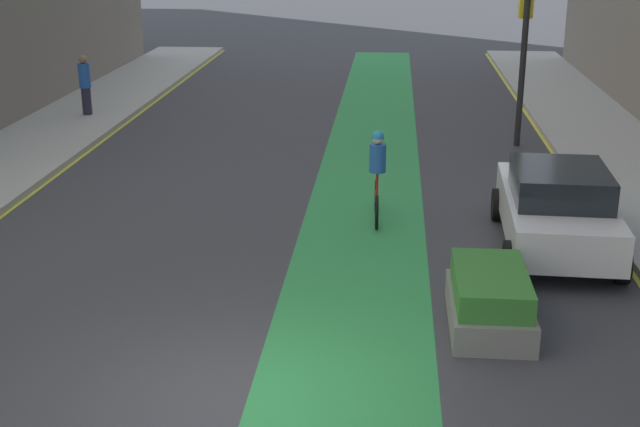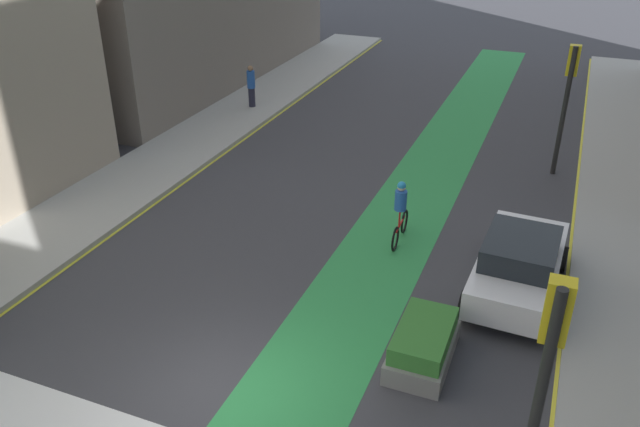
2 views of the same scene
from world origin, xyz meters
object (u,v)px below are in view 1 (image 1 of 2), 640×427
(car_white_right_far, at_px, (557,207))
(median_planter, at_px, (490,300))
(cyclist_in_lane, at_px, (377,174))
(pedestrian_sidewalk_left_a, at_px, (85,84))
(traffic_signal_far_right, at_px, (525,31))

(car_white_right_far, height_order, median_planter, car_white_right_far)
(cyclist_in_lane, distance_m, pedestrian_sidewalk_left_a, 12.30)
(car_white_right_far, height_order, pedestrian_sidewalk_left_a, pedestrian_sidewalk_left_a)
(traffic_signal_far_right, bearing_deg, median_planter, -99.43)
(cyclist_in_lane, xyz_separation_m, median_planter, (1.75, -4.49, -0.57))
(traffic_signal_far_right, height_order, car_white_right_far, traffic_signal_far_right)
(car_white_right_far, height_order, cyclist_in_lane, cyclist_in_lane)
(traffic_signal_far_right, relative_size, pedestrian_sidewalk_left_a, 2.42)
(cyclist_in_lane, relative_size, pedestrian_sidewalk_left_a, 1.06)
(pedestrian_sidewalk_left_a, bearing_deg, traffic_signal_far_right, -9.28)
(cyclist_in_lane, relative_size, median_planter, 0.89)
(pedestrian_sidewalk_left_a, bearing_deg, median_planter, -50.82)
(traffic_signal_far_right, distance_m, cyclist_in_lane, 7.69)
(median_planter, bearing_deg, pedestrian_sidewalk_left_a, 129.18)
(traffic_signal_far_right, xyz_separation_m, median_planter, (-1.82, -10.99, -2.58))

